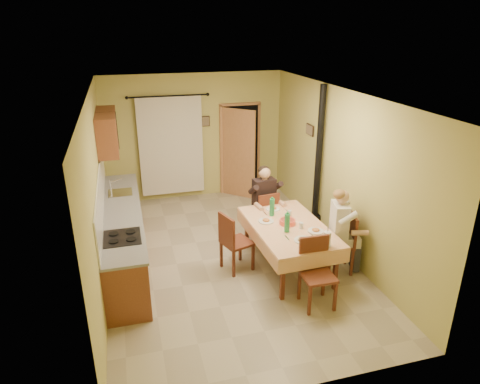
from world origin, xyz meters
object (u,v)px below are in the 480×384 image
object	(u,v)px
dining_table	(288,246)
man_far	(265,195)
chair_left	(236,253)
chair_near	(317,287)
stove_flue	(317,180)
man_right	(341,221)
chair_far	(264,225)
chair_right	(339,254)

from	to	relation	value
dining_table	man_far	distance (m)	1.16
dining_table	chair_left	size ratio (longest dim) A/B	1.95
chair_near	stove_flue	xyz separation A→B (m)	(1.00, 2.24, 0.73)
man_far	man_right	bearing A→B (deg)	-65.49
man_far	chair_near	bearing A→B (deg)	-94.33
chair_left	man_far	xyz separation A→B (m)	(0.78, 0.88, 0.59)
chair_near	stove_flue	bearing A→B (deg)	-112.78
chair_near	chair_left	size ratio (longest dim) A/B	1.01
stove_flue	man_right	bearing A→B (deg)	-100.08
chair_left	chair_far	bearing A→B (deg)	119.60
chair_left	stove_flue	bearing A→B (deg)	99.84
man_right	stove_flue	bearing A→B (deg)	3.57
chair_near	man_far	bearing A→B (deg)	-86.57
dining_table	stove_flue	xyz separation A→B (m)	(1.02, 1.16, 0.65)
chair_far	dining_table	bearing A→B (deg)	-93.54
chair_near	man_right	world-z (taller)	man_right
chair_right	man_right	size ratio (longest dim) A/B	0.71
chair_left	stove_flue	distance (m)	2.23
stove_flue	man_far	bearing A→B (deg)	-173.66
chair_left	man_right	bearing A→B (deg)	54.79
chair_left	stove_flue	size ratio (longest dim) A/B	0.36
chair_far	man_right	size ratio (longest dim) A/B	0.69
stove_flue	dining_table	bearing A→B (deg)	-131.38
chair_near	chair_far	bearing A→B (deg)	-86.60
man_right	stove_flue	size ratio (longest dim) A/B	0.50
man_far	stove_flue	world-z (taller)	stove_flue
chair_left	man_right	world-z (taller)	man_right
chair_right	man_right	distance (m)	0.59
chair_far	chair_right	world-z (taller)	chair_right
chair_near	dining_table	bearing A→B (deg)	-87.39
man_far	chair_right	bearing A→B (deg)	-65.13
chair_right	man_right	bearing A→B (deg)	90.00
dining_table	chair_near	distance (m)	1.08
man_far	man_right	distance (m)	1.58
chair_right	man_far	bearing A→B (deg)	44.99
dining_table	man_right	distance (m)	0.96
dining_table	chair_far	size ratio (longest dim) A/B	2.02
chair_far	man_right	xyz separation A→B (m)	(0.81, -1.34, 0.59)
chair_right	man_right	world-z (taller)	man_right
stove_flue	chair_near	bearing A→B (deg)	-114.06
chair_right	chair_left	world-z (taller)	chair_left
man_far	man_right	world-z (taller)	same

